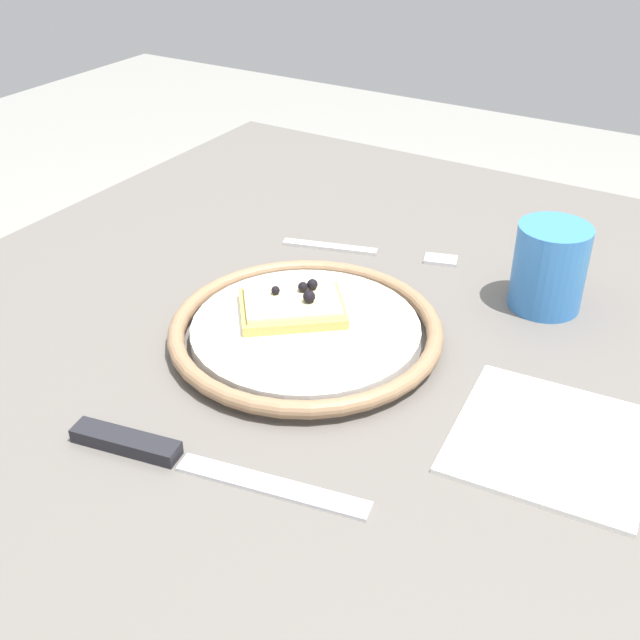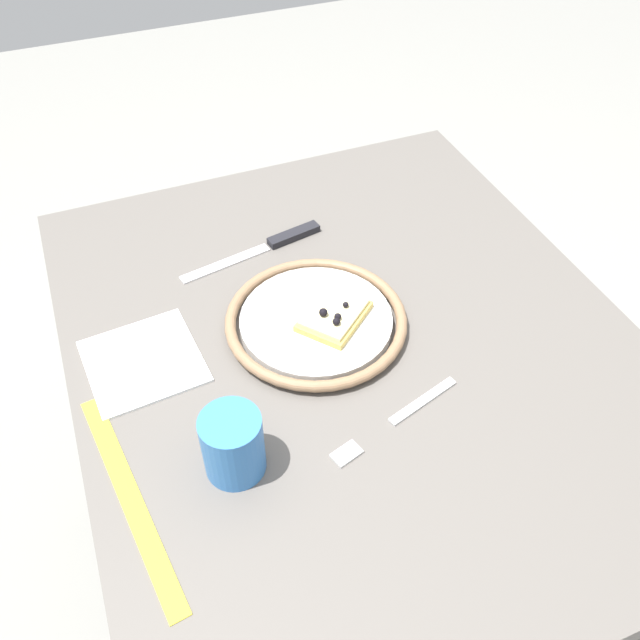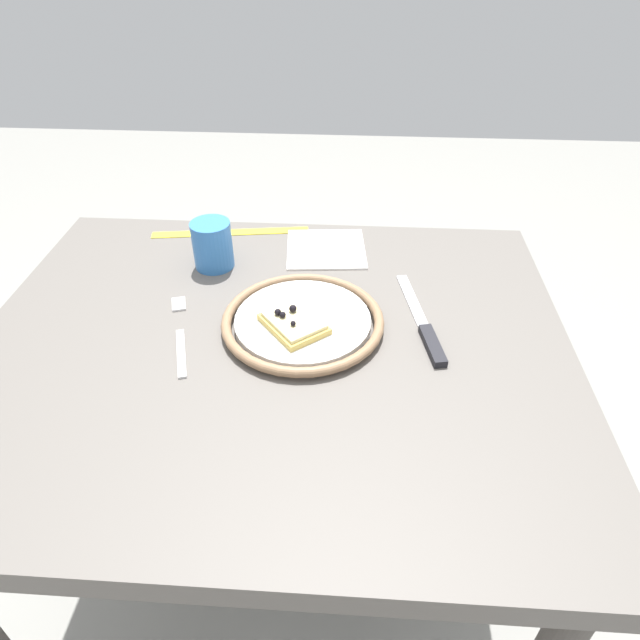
% 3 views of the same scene
% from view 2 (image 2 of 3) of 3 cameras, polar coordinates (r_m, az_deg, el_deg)
% --- Properties ---
extents(ground_plane, '(6.00, 6.00, 0.00)m').
position_cam_2_polar(ground_plane, '(1.55, 1.92, -20.29)').
color(ground_plane, gray).
extents(dining_table, '(0.93, 0.77, 0.73)m').
position_cam_2_polar(dining_table, '(1.01, 2.79, -5.28)').
color(dining_table, '#5B5651').
rests_on(dining_table, ground_plane).
extents(plate, '(0.26, 0.26, 0.02)m').
position_cam_2_polar(plate, '(0.95, -0.34, -0.06)').
color(plate, white).
rests_on(plate, dining_table).
extents(pizza_slice_near, '(0.12, 0.12, 0.03)m').
position_cam_2_polar(pizza_slice_near, '(0.94, 1.19, 0.43)').
color(pizza_slice_near, tan).
rests_on(pizza_slice_near, plate).
extents(knife, '(0.06, 0.24, 0.01)m').
position_cam_2_polar(knife, '(1.09, -3.93, 6.54)').
color(knife, silver).
rests_on(knife, dining_table).
extents(fork, '(0.07, 0.20, 0.00)m').
position_cam_2_polar(fork, '(0.86, 6.41, -8.41)').
color(fork, silver).
rests_on(fork, dining_table).
extents(cup, '(0.07, 0.07, 0.09)m').
position_cam_2_polar(cup, '(0.78, -7.40, -10.42)').
color(cup, '#3372BF').
rests_on(cup, dining_table).
extents(measuring_tape, '(0.32, 0.07, 0.00)m').
position_cam_2_polar(measuring_tape, '(0.82, -15.81, -14.23)').
color(measuring_tape, yellow).
rests_on(measuring_tape, dining_table).
extents(napkin, '(0.16, 0.16, 0.00)m').
position_cam_2_polar(napkin, '(0.94, -14.74, -3.40)').
color(napkin, white).
rests_on(napkin, dining_table).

